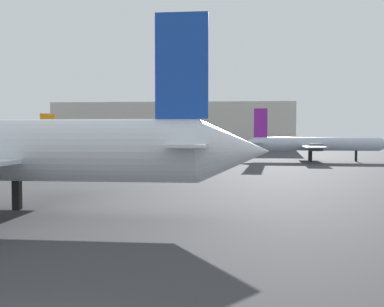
% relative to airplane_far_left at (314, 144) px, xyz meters
% --- Properties ---
extents(airplane_far_left, '(27.41, 20.09, 9.77)m').
position_rel_airplane_far_left_xyz_m(airplane_far_left, '(0.00, 0.00, 0.00)').
color(airplane_far_left, '#B2BCCC').
rests_on(airplane_far_left, ground_plane).
extents(airplane_far_right, '(25.56, 22.76, 8.58)m').
position_rel_airplane_far_left_xyz_m(airplane_far_right, '(-39.29, -5.52, -0.10)').
color(airplane_far_right, '#B2BCCC').
rests_on(airplane_far_right, ground_plane).
extents(terminal_building, '(75.75, 20.26, 14.81)m').
position_rel_airplane_far_left_xyz_m(terminal_building, '(-33.24, 63.55, 4.23)').
color(terminal_building, beige).
rests_on(terminal_building, ground_plane).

